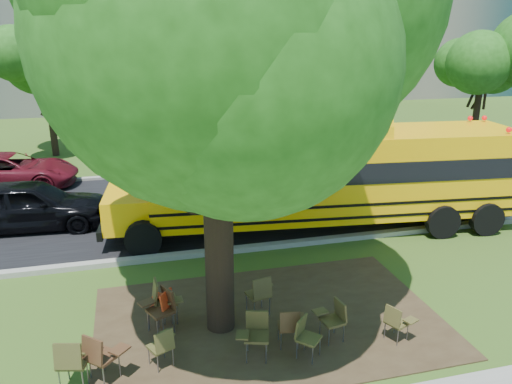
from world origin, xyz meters
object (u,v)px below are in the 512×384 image
object	(u,v)px
chair_0	(73,359)
chair_11	(260,291)
chair_1	(100,354)
chair_3	(255,330)
chair_8	(163,304)
bg_car_red	(10,171)
chair_4	(290,324)
chair_2	(163,344)
black_car	(30,205)
main_tree	(214,39)
chair_5	(306,335)
chair_10	(163,298)
chair_7	(397,320)
chair_6	(334,316)
school_bus	(333,174)
chair_9	(162,305)

from	to	relation	value
chair_0	chair_11	bearing A→B (deg)	35.93
chair_1	chair_3	bearing A→B (deg)	44.01
chair_8	bg_car_red	bearing A→B (deg)	61.77
chair_4	chair_8	world-z (taller)	chair_8
chair_3	bg_car_red	size ratio (longest dim) A/B	0.19
chair_1	chair_8	distance (m)	1.84
chair_1	chair_2	size ratio (longest dim) A/B	1.21
chair_11	black_car	size ratio (longest dim) A/B	0.21
chair_8	chair_11	xyz separation A→B (m)	(2.01, -0.05, 0.04)
main_tree	chair_3	size ratio (longest dim) A/B	10.24
chair_5	chair_10	size ratio (longest dim) A/B	0.84
chair_7	chair_11	size ratio (longest dim) A/B	0.84
chair_8	bg_car_red	world-z (taller)	bg_car_red
chair_1	chair_8	xyz separation A→B (m)	(1.13, 1.45, -0.06)
chair_4	chair_11	distance (m)	1.24
chair_2	chair_3	distance (m)	1.66
chair_1	chair_10	distance (m)	1.97
chair_6	chair_8	xyz separation A→B (m)	(-3.14, 1.24, 0.01)
chair_4	chair_6	bearing A→B (deg)	10.70
chair_1	school_bus	bearing A→B (deg)	83.77
chair_6	bg_car_red	world-z (taller)	bg_car_red
chair_4	bg_car_red	bearing A→B (deg)	128.93
chair_0	chair_5	bearing A→B (deg)	11.54
chair_4	chair_6	xyz separation A→B (m)	(0.89, 0.03, 0.01)
chair_0	chair_1	world-z (taller)	chair_0
chair_9	chair_4	bearing A→B (deg)	-142.29
chair_2	chair_4	size ratio (longest dim) A/B	0.96
chair_0	chair_8	bearing A→B (deg)	57.68
chair_11	chair_9	bearing A→B (deg)	169.44
school_bus	chair_9	size ratio (longest dim) A/B	13.05
chair_11	main_tree	bearing A→B (deg)	-178.35
black_car	chair_9	bearing A→B (deg)	-148.52
chair_7	chair_8	size ratio (longest dim) A/B	0.91
chair_6	bg_car_red	xyz separation A→B (m)	(-7.99, 12.22, 0.15)
school_bus	chair_3	bearing A→B (deg)	-118.40
school_bus	chair_10	distance (m)	6.78
school_bus	chair_1	distance (m)	8.66
chair_8	bg_car_red	xyz separation A→B (m)	(-4.84, 10.98, 0.15)
chair_2	chair_7	bearing A→B (deg)	-31.05
chair_5	chair_10	world-z (taller)	chair_10
bg_car_red	chair_10	bearing A→B (deg)	-149.93
chair_7	chair_9	xyz separation A→B (m)	(-4.29, 1.49, 0.10)
school_bus	chair_7	world-z (taller)	school_bus
chair_2	chair_7	world-z (taller)	chair_2
chair_0	chair_2	distance (m)	1.48
chair_1	chair_9	distance (m)	1.72
chair_3	chair_6	bearing A→B (deg)	-157.78
chair_6	chair_8	size ratio (longest dim) A/B	0.99
school_bus	chair_2	xyz separation A→B (m)	(-5.44, -5.46, -1.22)
chair_0	chair_6	bearing A→B (deg)	16.99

